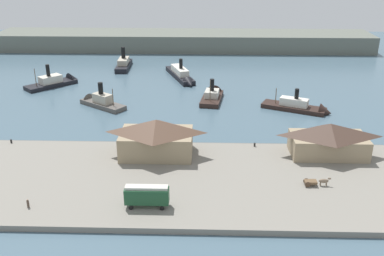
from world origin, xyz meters
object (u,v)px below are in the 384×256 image
at_px(ferry_departing_north, 98,101).
at_px(ferry_near_quay, 303,108).
at_px(ferry_shed_east_terminal, 329,139).
at_px(mooring_post_center_east, 11,141).
at_px(ferry_approaching_west, 213,95).
at_px(ferry_outer_harbor, 58,82).
at_px(ferry_shed_west_terminal, 156,137).
at_px(mooring_post_west, 255,145).
at_px(pedestrian_near_cart, 28,204).
at_px(ferry_moored_east, 182,76).
at_px(horse_cart, 316,181).
at_px(ferry_moored_west, 124,63).
at_px(street_tram, 147,195).

bearing_deg(ferry_departing_north, ferry_near_quay, -2.96).
bearing_deg(ferry_near_quay, ferry_shed_east_terminal, -91.80).
bearing_deg(mooring_post_center_east, ferry_approaching_west, 37.83).
height_order(ferry_near_quay, ferry_outer_harbor, ferry_outer_harbor).
xyz_separation_m(ferry_shed_west_terminal, ferry_approaching_west, (13.75, 44.79, -4.46)).
xyz_separation_m(ferry_shed_west_terminal, mooring_post_west, (23.47, 5.13, -4.01)).
bearing_deg(ferry_shed_east_terminal, pedestrian_near_cart, -158.42).
distance_m(ferry_shed_east_terminal, ferry_moored_east, 76.22).
relative_size(horse_cart, ferry_moored_west, 0.28).
xyz_separation_m(mooring_post_west, ferry_near_quay, (17.61, 28.66, -0.52)).
height_order(pedestrian_near_cart, ferry_departing_north, ferry_departing_north).
relative_size(ferry_shed_west_terminal, pedestrian_near_cart, 9.57).
relative_size(ferry_shed_west_terminal, ferry_moored_west, 0.88).
relative_size(mooring_post_center_east, ferry_near_quay, 0.04).
distance_m(mooring_post_center_east, ferry_approaching_west, 64.23).
bearing_deg(ferry_approaching_west, mooring_post_west, -76.22).
distance_m(street_tram, ferry_near_quay, 69.37).
bearing_deg(ferry_shed_west_terminal, ferry_departing_north, 121.13).
distance_m(pedestrian_near_cart, ferry_outer_harbor, 84.41).
relative_size(ferry_near_quay, ferry_moored_east, 0.82).
distance_m(ferry_shed_east_terminal, ferry_departing_north, 72.16).
bearing_deg(ferry_departing_north, mooring_post_west, -34.86).
bearing_deg(ferry_shed_west_terminal, mooring_post_west, 12.34).
height_order(ferry_shed_east_terminal, ferry_moored_east, ferry_shed_east_terminal).
relative_size(ferry_outer_harbor, ferry_moored_west, 0.94).
distance_m(ferry_moored_east, ferry_moored_west, 30.20).
bearing_deg(pedestrian_near_cart, street_tram, 2.30).
xyz_separation_m(ferry_shed_east_terminal, ferry_moored_east, (-37.68, 66.15, -3.71)).
xyz_separation_m(horse_cart, ferry_departing_north, (-56.40, 50.61, -0.76)).
bearing_deg(ferry_outer_harbor, mooring_post_west, -39.12).
xyz_separation_m(street_tram, ferry_near_quay, (40.54, 56.23, -2.64)).
distance_m(ferry_near_quay, ferry_departing_north, 63.56).
relative_size(pedestrian_near_cart, ferry_moored_east, 0.07).
bearing_deg(street_tram, ferry_shed_west_terminal, 91.40).
bearing_deg(street_tram, mooring_post_west, 50.25).
distance_m(mooring_post_west, ferry_departing_north, 55.90).
distance_m(mooring_post_west, ferry_moored_east, 65.62).
bearing_deg(ferry_moored_east, ferry_outer_harbor, -168.95).
xyz_separation_m(ferry_shed_west_terminal, ferry_near_quay, (41.08, 33.80, -4.53)).
bearing_deg(ferry_moored_west, ferry_shed_west_terminal, -75.14).
distance_m(street_tram, ferry_moored_east, 89.75).
height_order(horse_cart, ferry_departing_north, ferry_departing_north).
distance_m(pedestrian_near_cart, ferry_moored_west, 107.84).
relative_size(ferry_near_quay, ferry_departing_north, 1.25).
height_order(mooring_post_center_east, ferry_approaching_west, ferry_approaching_west).
height_order(ferry_approaching_west, ferry_moored_west, ferry_moored_west).
bearing_deg(ferry_near_quay, ferry_moored_west, 141.39).
xyz_separation_m(ferry_outer_harbor, ferry_approaching_west, (55.98, -13.78, -0.09)).
relative_size(horse_cart, mooring_post_west, 6.01).
bearing_deg(ferry_departing_north, mooring_post_center_east, -114.72).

